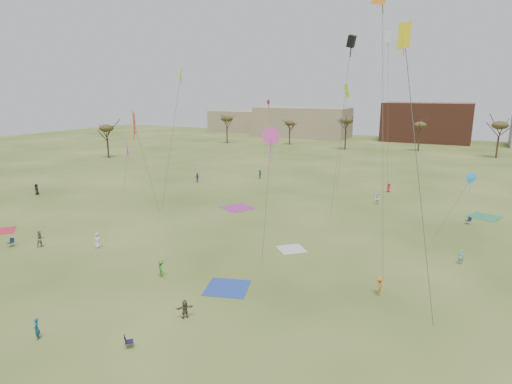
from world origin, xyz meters
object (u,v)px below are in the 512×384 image
at_px(flyer_near_right, 37,329).
at_px(flyer_near_center, 161,268).
at_px(flyer_near_left, 98,240).
at_px(camp_chair_center, 129,344).
at_px(camp_chair_right, 468,222).
at_px(camp_chair_left, 11,244).

bearing_deg(flyer_near_right, flyer_near_center, 132.80).
xyz_separation_m(flyer_near_left, flyer_near_right, (9.31, -13.67, -0.07)).
relative_size(camp_chair_center, camp_chair_right, 1.00).
relative_size(flyer_near_center, camp_chair_right, 1.69).
bearing_deg(flyer_near_left, camp_chair_center, -99.74).
bearing_deg(camp_chair_center, flyer_near_right, 62.29).
height_order(flyer_near_right, camp_chair_left, flyer_near_right).
bearing_deg(flyer_near_left, flyer_near_center, -75.91).
xyz_separation_m(flyer_near_left, camp_chair_right, (33.17, 25.99, -0.54)).
xyz_separation_m(flyer_near_center, camp_chair_right, (22.98, 28.49, -0.48)).
relative_size(flyer_near_left, flyer_near_center, 1.09).
height_order(flyer_near_left, camp_chair_left, flyer_near_left).
xyz_separation_m(flyer_near_center, camp_chair_left, (-18.38, -1.33, -0.48)).
relative_size(camp_chair_left, camp_chair_center, 1.00).
bearing_deg(camp_chair_right, camp_chair_center, -72.02).
bearing_deg(camp_chair_right, flyer_near_right, -77.59).
height_order(flyer_near_left, camp_chair_right, flyer_near_left).
distance_m(flyer_near_left, camp_chair_right, 42.15).
distance_m(camp_chair_left, camp_chair_center, 24.71).
relative_size(flyer_near_right, camp_chair_left, 1.68).
distance_m(camp_chair_center, camp_chair_right, 41.76).
xyz_separation_m(camp_chair_left, camp_chair_right, (41.37, 29.82, 0.00)).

